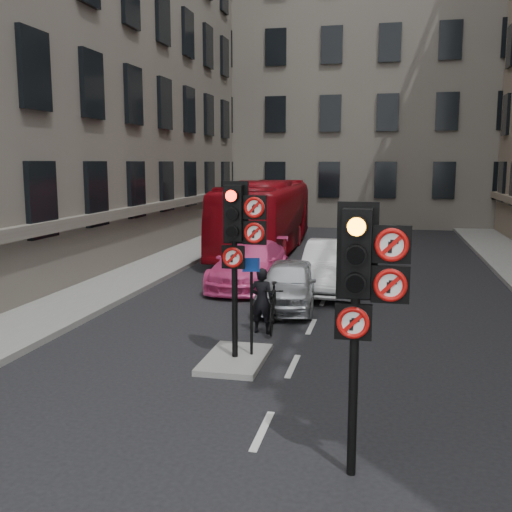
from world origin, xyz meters
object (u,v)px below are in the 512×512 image
at_px(bus_red, 265,217).
at_px(signal_far, 238,232).
at_px(motorcycle, 273,307).
at_px(car_white, 333,266).
at_px(signal_near, 363,282).
at_px(car_pink, 250,264).
at_px(car_silver, 289,284).
at_px(info_sign, 251,293).
at_px(motorcyclist, 262,301).

bearing_deg(bus_red, signal_far, -82.09).
bearing_deg(bus_red, motorcycle, -79.23).
bearing_deg(car_white, bus_red, 117.71).
height_order(signal_near, bus_red, signal_near).
xyz_separation_m(car_pink, motorcycle, (1.74, -5.04, -0.15)).
xyz_separation_m(car_pink, bus_red, (-1.03, 7.56, 0.90)).
bearing_deg(signal_near, signal_far, 123.02).
height_order(car_silver, info_sign, info_sign).
bearing_deg(car_white, motorcycle, -100.09).
bearing_deg(car_white, signal_near, -81.51).
bearing_deg(car_silver, bus_red, 102.51).
bearing_deg(car_pink, motorcycle, -70.25).
relative_size(car_white, motorcycle, 2.53).
bearing_deg(signal_near, info_sign, 119.58).
xyz_separation_m(signal_near, bus_red, (-5.14, 19.15, -0.96)).
distance_m(signal_near, bus_red, 19.85).
distance_m(signal_far, car_white, 7.76).
relative_size(car_pink, info_sign, 2.45).
xyz_separation_m(motorcycle, motorcyclist, (-0.21, -0.35, 0.23)).
height_order(signal_far, car_pink, signal_far).
bearing_deg(motorcyclist, car_white, -99.47).
height_order(bus_red, motorcyclist, bus_red).
height_order(signal_near, motorcycle, signal_near).
bearing_deg(motorcyclist, signal_near, 116.34).
bearing_deg(signal_near, car_silver, 104.89).
bearing_deg(motorcycle, signal_far, -101.66).
bearing_deg(bus_red, signal_near, -76.59).
relative_size(signal_near, car_white, 0.75).
height_order(car_white, car_pink, car_white).
xyz_separation_m(car_white, info_sign, (-1.02, -7.21, 0.64)).
height_order(signal_far, bus_red, signal_far).
bearing_deg(signal_far, bus_red, 99.53).
bearing_deg(car_pink, signal_near, -69.76).
bearing_deg(signal_far, car_white, 80.54).
xyz_separation_m(signal_near, car_white, (-1.36, 11.42, -1.79)).
bearing_deg(signal_near, car_white, 96.82).
height_order(car_white, motorcyclist, motorcyclist).
bearing_deg(signal_far, motorcyclist, 89.64).
height_order(car_silver, car_pink, car_pink).
relative_size(signal_near, car_silver, 0.91).
bearing_deg(car_silver, car_pink, 120.52).
bearing_deg(car_pink, car_white, -3.00).
bearing_deg(signal_far, motorcycle, 85.01).
height_order(signal_near, car_silver, signal_near).
distance_m(signal_near, motorcyclist, 6.96).
relative_size(signal_far, car_white, 0.75).
relative_size(car_pink, bus_red, 0.43).
relative_size(signal_far, car_pink, 0.72).
bearing_deg(info_sign, car_pink, 89.24).
bearing_deg(signal_far, info_sign, 43.66).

